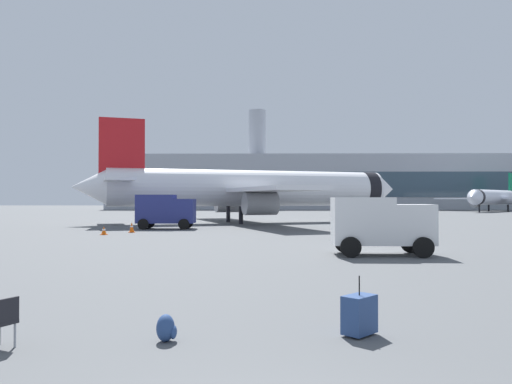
% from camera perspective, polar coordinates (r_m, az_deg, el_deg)
% --- Properties ---
extents(airplane_at_gate, '(34.74, 31.78, 10.50)m').
position_cam_1_polar(airplane_at_gate, '(54.12, -0.65, 0.39)').
color(airplane_at_gate, white).
rests_on(airplane_at_gate, ground).
extents(airplane_taxiing, '(21.85, 23.34, 8.25)m').
position_cam_1_polar(airplane_taxiing, '(115.17, 25.30, -0.56)').
color(airplane_taxiing, silver).
rests_on(airplane_taxiing, ground).
extents(service_truck, '(4.80, 2.52, 2.90)m').
position_cam_1_polar(service_truck, '(43.77, -10.13, -1.99)').
color(service_truck, navy).
rests_on(service_truck, ground).
extents(cargo_van, '(4.46, 2.44, 2.60)m').
position_cam_1_polar(cargo_van, '(23.53, 13.77, -3.38)').
color(cargo_van, white).
rests_on(cargo_van, ground).
extents(safety_cone_near, '(0.44, 0.44, 0.79)m').
position_cam_1_polar(safety_cone_near, '(39.60, -13.75, -3.86)').
color(safety_cone_near, '#F2590C').
rests_on(safety_cone_near, ground).
extents(safety_cone_mid, '(0.44, 0.44, 0.62)m').
position_cam_1_polar(safety_cone_mid, '(37.56, -16.68, -4.15)').
color(safety_cone_mid, '#F2590C').
rests_on(safety_cone_mid, ground).
extents(rolling_suitcase, '(0.73, 0.74, 1.10)m').
position_cam_1_polar(rolling_suitcase, '(9.82, 11.51, -13.29)').
color(rolling_suitcase, navy).
rests_on(rolling_suitcase, ground).
extents(traveller_backpack, '(0.36, 0.40, 0.48)m').
position_cam_1_polar(traveller_backpack, '(9.41, -10.01, -14.83)').
color(traveller_backpack, navy).
rests_on(traveller_backpack, ground).
extents(gate_chair, '(0.64, 0.64, 0.86)m').
position_cam_1_polar(gate_chair, '(9.76, -26.73, -12.65)').
color(gate_chair, black).
rests_on(gate_chair, ground).
extents(terminal_building, '(108.65, 18.89, 25.43)m').
position_cam_1_polar(terminal_building, '(131.48, 7.77, 1.07)').
color(terminal_building, '#9EA3AD').
rests_on(terminal_building, ground).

